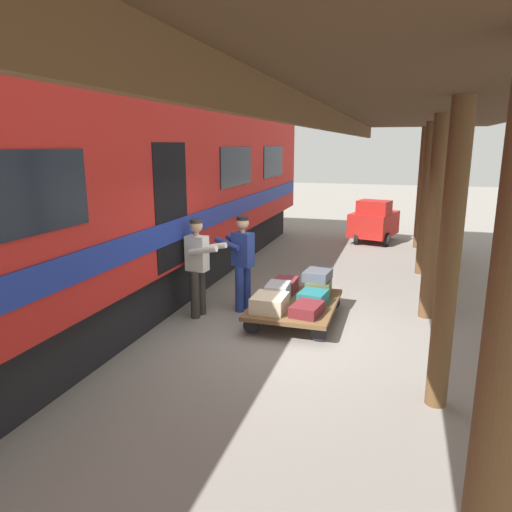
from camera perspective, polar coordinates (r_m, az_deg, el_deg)
name	(u,v)px	position (r m, az deg, el deg)	size (l,w,h in m)	color
ground_plane	(295,335)	(7.55, 4.69, -9.50)	(60.00, 60.00, 0.00)	gray
platform_canopy	(445,118)	(6.83, 21.82, 15.18)	(3.20, 15.64, 3.56)	brown
train_car	(91,197)	(8.49, -19.25, 6.76)	(3.03, 17.86, 4.00)	#B21E19
luggage_cart	(295,305)	(8.07, 4.73, -5.86)	(1.35, 1.92, 0.32)	brown
suitcase_olive_duffel	(319,287)	(8.45, 7.54, -3.78)	(0.42, 0.51, 0.26)	brown
suitcase_maroon_trunk	(307,309)	(7.48, 6.16, -6.39)	(0.41, 0.57, 0.17)	maroon
suitcase_teal_softside	(313,298)	(7.97, 6.89, -5.01)	(0.42, 0.48, 0.22)	#1E666B
suitcase_burgundy_valise	(285,285)	(8.57, 3.53, -3.53)	(0.39, 0.54, 0.24)	maroon
suitcase_cream_canvas	(270,303)	(7.60, 1.64, -5.68)	(0.52, 0.59, 0.25)	beige
suitcase_gray_aluminum	(278,292)	(8.07, 2.64, -4.37)	(0.37, 0.52, 0.30)	#9EA0A5
suitcase_slate_roller	(318,275)	(8.42, 7.42, -2.31)	(0.43, 0.52, 0.17)	#4C515B
porter_in_overalls	(242,260)	(8.38, -1.70, -0.48)	(0.73, 0.57, 1.70)	navy
porter_by_door	(198,265)	(8.11, -6.97, -1.03)	(0.70, 0.49, 1.70)	#332D28
baggage_tug	(374,222)	(14.88, 14.00, 4.04)	(1.50, 1.92, 1.30)	#B21E19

